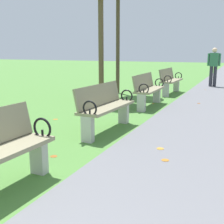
{
  "coord_description": "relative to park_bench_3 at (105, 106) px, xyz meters",
  "views": [
    {
      "loc": [
        1.83,
        0.49,
        1.53
      ],
      "look_at": [
        -0.05,
        4.71,
        0.55
      ],
      "focal_mm": 46.72,
      "sensor_mm": 36.0,
      "label": 1
    }
  ],
  "objects": [
    {
      "name": "park_bench_5",
      "position": [
        -0.0,
        5.41,
        0.0
      ],
      "size": [
        0.52,
        1.61,
        0.9
      ],
      "color": "gray",
      "rests_on": "ground"
    },
    {
      "name": "pedestrian_walking",
      "position": [
        1.2,
        8.16,
        0.44
      ],
      "size": [
        0.53,
        0.25,
        1.62
      ],
      "color": "#2D2D38",
      "rests_on": "paved_walkway"
    },
    {
      "name": "park_bench_3",
      "position": [
        0.0,
        0.0,
        0.0
      ],
      "size": [
        0.54,
        1.62,
        0.9
      ],
      "color": "gray",
      "rests_on": "ground"
    },
    {
      "name": "scattered_leaves",
      "position": [
        0.94,
        -0.36,
        -0.47
      ],
      "size": [
        5.29,
        14.9,
        0.02
      ],
      "color": "#BC842D",
      "rests_on": "ground"
    },
    {
      "name": "park_bench_4",
      "position": [
        -0.0,
        2.75,
        0.0
      ],
      "size": [
        0.48,
        1.6,
        0.9
      ],
      "color": "gray",
      "rests_on": "ground"
    }
  ]
}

